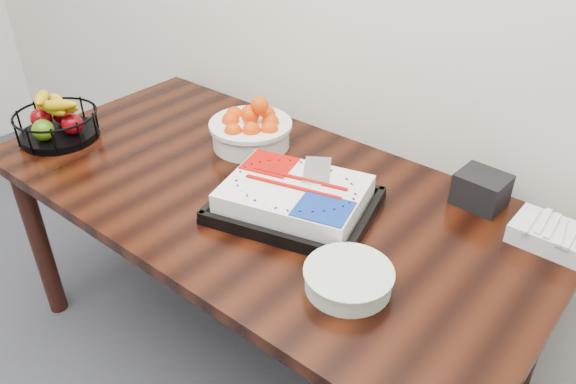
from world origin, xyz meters
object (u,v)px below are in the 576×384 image
Objects in this scene: fruit_basket at (57,122)px; napkin_box at (481,190)px; cake_tray at (295,198)px; table at (259,210)px; tangerine_bowl at (251,125)px; plate_stack at (348,279)px.

napkin_box is (1.34, 0.56, -0.01)m from fruit_basket.
fruit_basket is (-0.94, -0.18, 0.02)m from cake_tray.
table is 0.21m from cake_tray.
cake_tray is 0.95m from fruit_basket.
tangerine_bowl is 1.31× the size of plate_stack.
plate_stack is at bearing 0.58° from fruit_basket.
tangerine_bowl is 2.07× the size of napkin_box.
table is 6.25× the size of fruit_basket.
fruit_basket reaches higher than plate_stack.
cake_tray is 3.78× the size of napkin_box.
fruit_basket is 1.31× the size of plate_stack.
cake_tray is 1.82× the size of fruit_basket.
tangerine_bowl reaches higher than napkin_box.
cake_tray is 0.43m from tangerine_bowl.
fruit_basket is 1.24m from plate_stack.
plate_stack is (0.30, -0.17, -0.02)m from cake_tray.
napkin_box reaches higher than cake_tray.
table is 0.68m from napkin_box.
plate_stack is (1.24, 0.01, -0.04)m from fruit_basket.
tangerine_bowl is (-0.37, 0.21, 0.04)m from cake_tray.
napkin_box reaches higher than table.
tangerine_bowl reaches higher than table.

